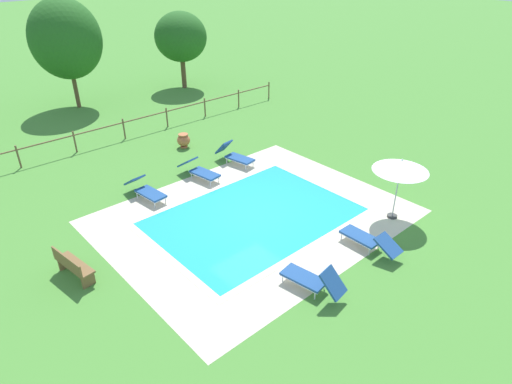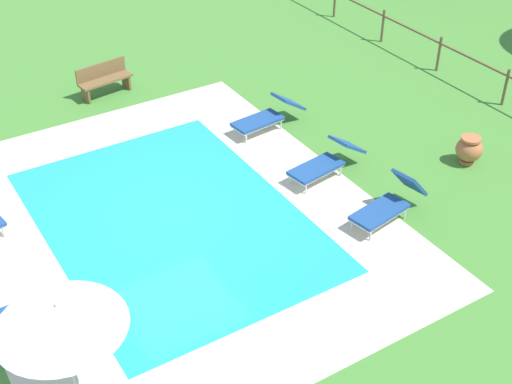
% 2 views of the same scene
% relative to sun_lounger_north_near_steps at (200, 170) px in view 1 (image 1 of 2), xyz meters
% --- Properties ---
extents(ground_plane, '(160.00, 160.00, 0.00)m').
position_rel_sun_lounger_north_near_steps_xyz_m(ground_plane, '(-0.32, -3.77, -0.37)').
color(ground_plane, '#478433').
extents(pool_deck_paving, '(10.29, 8.27, 0.01)m').
position_rel_sun_lounger_north_near_steps_xyz_m(pool_deck_paving, '(-0.32, -3.77, -0.36)').
color(pool_deck_paving, beige).
rests_on(pool_deck_paving, ground).
extents(swimming_pool_water, '(7.01, 4.99, 0.01)m').
position_rel_sun_lounger_north_near_steps_xyz_m(swimming_pool_water, '(-0.32, -3.77, -0.36)').
color(swimming_pool_water, '#23A8C1').
rests_on(swimming_pool_water, ground).
extents(pool_coping_rim, '(7.49, 5.47, 0.01)m').
position_rel_sun_lounger_north_near_steps_xyz_m(pool_coping_rim, '(-0.32, -3.77, -0.36)').
color(pool_coping_rim, beige).
rests_on(pool_coping_rim, ground).
extents(sun_lounger_north_near_steps, '(0.90, 2.09, 0.80)m').
position_rel_sun_lounger_north_near_steps_xyz_m(sun_lounger_north_near_steps, '(0.00, 0.00, 0.00)').
color(sun_lounger_north_near_steps, navy).
rests_on(sun_lounger_north_near_steps, ground).
extents(sun_lounger_north_mid, '(0.60, 2.06, 0.73)m').
position_rel_sun_lounger_north_near_steps_xyz_m(sun_lounger_north_mid, '(1.11, -7.66, -0.01)').
color(sun_lounger_north_mid, navy).
rests_on(sun_lounger_north_mid, ground).
extents(sun_lounger_north_far, '(0.81, 2.08, 0.80)m').
position_rel_sun_lounger_north_near_steps_xyz_m(sun_lounger_north_far, '(-2.52, 0.02, 0.00)').
color(sun_lounger_north_far, navy).
rests_on(sun_lounger_north_far, ground).
extents(sun_lounger_north_end, '(0.89, 1.97, 0.95)m').
position_rel_sun_lounger_north_near_steps_xyz_m(sun_lounger_north_end, '(-1.73, -7.78, 0.02)').
color(sun_lounger_north_end, navy).
rests_on(sun_lounger_north_end, ground).
extents(sun_lounger_south_near_corner, '(0.92, 1.97, 0.96)m').
position_rel_sun_lounger_north_near_steps_xyz_m(sun_lounger_south_near_corner, '(2.03, 0.13, 0.02)').
color(sun_lounger_south_near_corner, navy).
rests_on(sun_lounger_south_near_corner, ground).
extents(patio_umbrella_open_foreground, '(1.91, 1.91, 2.32)m').
position_rel_sun_lounger_north_near_steps_xyz_m(patio_umbrella_open_foreground, '(3.36, -7.15, 1.69)').
color(patio_umbrella_open_foreground, '#383838').
rests_on(patio_umbrella_open_foreground, ground).
extents(wooden_bench_lawn_side, '(0.65, 1.55, 0.87)m').
position_rel_sun_lounger_north_near_steps_xyz_m(wooden_bench_lawn_side, '(-6.50, -2.74, 0.10)').
color(wooden_bench_lawn_side, brown).
rests_on(wooden_bench_lawn_side, ground).
extents(terracotta_urn_near_fence, '(0.63, 0.63, 0.68)m').
position_rel_sun_lounger_north_near_steps_xyz_m(terracotta_urn_near_fence, '(1.34, 3.19, 0.00)').
color(terracotta_urn_near_fence, '#B7663D').
rests_on(terracotta_urn_near_fence, ground).
extents(perimeter_fence, '(20.19, 0.08, 1.05)m').
position_rel_sun_lounger_north_near_steps_xyz_m(perimeter_fence, '(-0.25, 6.12, 0.31)').
color(perimeter_fence, brown).
rests_on(perimeter_fence, ground).
extents(tree_west_mid, '(3.98, 3.98, 6.19)m').
position_rel_sun_lounger_north_near_steps_xyz_m(tree_west_mid, '(0.06, 12.58, 3.59)').
color(tree_west_mid, brown).
rests_on(tree_west_mid, ground).
extents(tree_centre, '(3.40, 3.40, 4.93)m').
position_rel_sun_lounger_north_near_steps_xyz_m(tree_centre, '(7.22, 11.84, 2.96)').
color(tree_centre, brown).
rests_on(tree_centre, ground).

